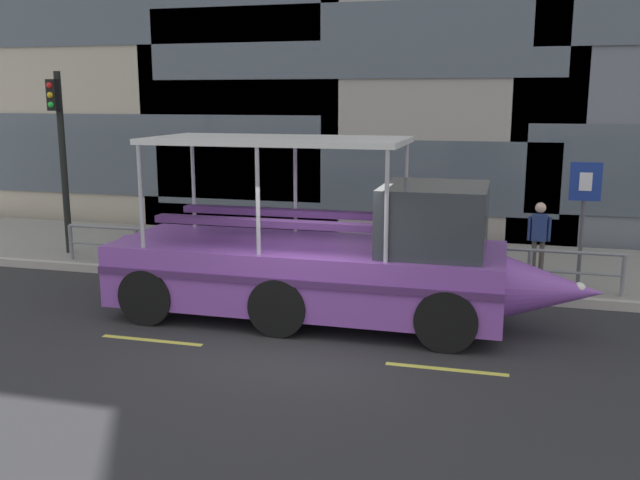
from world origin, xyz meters
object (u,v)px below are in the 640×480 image
(parking_sign, at_px, (584,203))
(pedestrian_near_bow, at_px, (539,233))
(duck_tour_boat, at_px, (334,262))
(traffic_light_pole, at_px, (60,145))

(parking_sign, xyz_separation_m, pedestrian_near_bow, (-0.79, 0.44, -0.73))
(duck_tour_boat, bearing_deg, pedestrian_near_bow, 42.59)
(duck_tour_boat, distance_m, pedestrian_near_bow, 4.88)
(traffic_light_pole, xyz_separation_m, duck_tour_boat, (7.43, -2.85, -1.75))
(duck_tour_boat, xyz_separation_m, pedestrian_near_bow, (3.59, 3.30, 0.09))
(traffic_light_pole, bearing_deg, pedestrian_near_bow, 2.37)
(parking_sign, relative_size, duck_tour_boat, 0.29)
(duck_tour_boat, height_order, pedestrian_near_bow, duck_tour_boat)
(duck_tour_boat, bearing_deg, traffic_light_pole, 159.04)
(traffic_light_pole, xyz_separation_m, parking_sign, (11.81, 0.02, -0.92))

